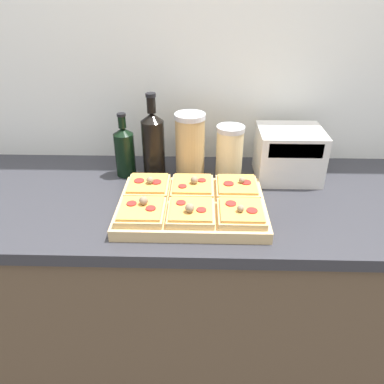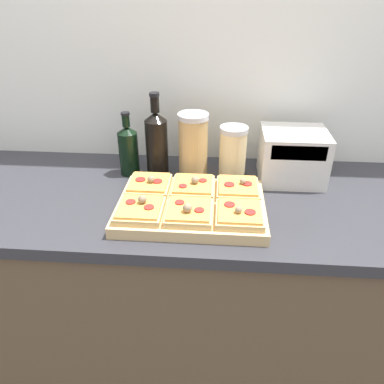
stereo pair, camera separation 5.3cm
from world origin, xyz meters
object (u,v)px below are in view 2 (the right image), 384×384
(grain_jar_short, at_px, (233,152))
(toaster_oven, at_px, (292,156))
(olive_oil_bottle, at_px, (128,149))
(cutting_board, at_px, (191,207))
(wine_bottle, at_px, (157,143))
(grain_jar_tall, at_px, (193,146))

(grain_jar_short, distance_m, toaster_oven, 0.22)
(olive_oil_bottle, xyz_separation_m, grain_jar_short, (0.39, 0.00, 0.00))
(cutting_board, xyz_separation_m, grain_jar_short, (0.13, 0.26, 0.08))
(cutting_board, xyz_separation_m, wine_bottle, (-0.15, 0.26, 0.11))
(wine_bottle, relative_size, grain_jar_short, 1.59)
(wine_bottle, bearing_deg, olive_oil_bottle, -180.00)
(cutting_board, relative_size, grain_jar_short, 2.36)
(olive_oil_bottle, height_order, toaster_oven, olive_oil_bottle)
(grain_jar_short, bearing_deg, cutting_board, -117.03)
(grain_jar_tall, relative_size, toaster_oven, 0.95)
(grain_jar_tall, xyz_separation_m, grain_jar_short, (0.15, 0.00, -0.02))
(cutting_board, xyz_separation_m, grain_jar_tall, (-0.01, 0.26, 0.10))
(olive_oil_bottle, height_order, wine_bottle, wine_bottle)
(cutting_board, height_order, olive_oil_bottle, olive_oil_bottle)
(olive_oil_bottle, bearing_deg, grain_jar_tall, 0.00)
(grain_jar_tall, distance_m, toaster_oven, 0.37)
(cutting_board, relative_size, toaster_oven, 1.83)
(grain_jar_short, xyz_separation_m, toaster_oven, (0.22, -0.00, -0.01))
(wine_bottle, distance_m, grain_jar_short, 0.28)
(olive_oil_bottle, relative_size, grain_jar_tall, 1.00)
(grain_jar_short, relative_size, toaster_oven, 0.77)
(cutting_board, distance_m, grain_jar_tall, 0.28)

